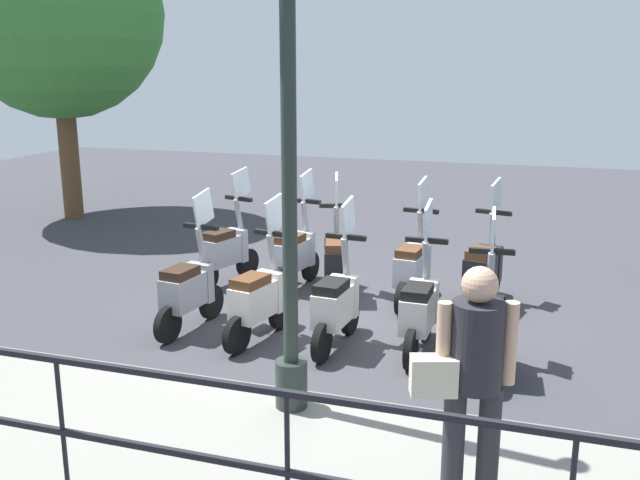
# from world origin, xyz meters

# --- Properties ---
(ground_plane) EXTENTS (28.00, 28.00, 0.00)m
(ground_plane) POSITION_xyz_m (0.00, 0.00, 0.00)
(ground_plane) COLOR #38383D
(promenade_walkway) EXTENTS (2.20, 20.00, 0.15)m
(promenade_walkway) POSITION_xyz_m (-3.15, 0.00, 0.07)
(promenade_walkway) COLOR gray
(promenade_walkway) RESTS_ON ground_plane
(fence_railing) EXTENTS (0.04, 16.03, 1.07)m
(fence_railing) POSITION_xyz_m (-4.20, 0.00, 0.90)
(fence_railing) COLOR black
(fence_railing) RESTS_ON promenade_walkway
(lamp_post_near) EXTENTS (0.26, 0.90, 3.94)m
(lamp_post_near) POSITION_xyz_m (-2.40, -0.09, 1.88)
(lamp_post_near) COLOR #232D28
(lamp_post_near) RESTS_ON promenade_walkway
(pedestrian_with_bag) EXTENTS (0.44, 0.62, 1.59)m
(pedestrian_with_bag) POSITION_xyz_m (-3.34, -1.61, 1.08)
(pedestrian_with_bag) COLOR #28282D
(pedestrian_with_bag) RESTS_ON promenade_walkway
(tree_large) EXTENTS (3.82, 3.82, 5.69)m
(tree_large) POSITION_xyz_m (3.93, 6.69, 3.77)
(tree_large) COLOR brown
(tree_large) RESTS_ON ground_plane
(scooter_near_0) EXTENTS (1.23, 0.44, 1.54)m
(scooter_near_0) POSITION_xyz_m (-0.87, -1.53, 0.48)
(scooter_near_0) COLOR black
(scooter_near_0) RESTS_ON ground_plane
(scooter_near_1) EXTENTS (1.23, 0.44, 1.54)m
(scooter_near_1) POSITION_xyz_m (-0.64, -0.83, 0.48)
(scooter_near_1) COLOR black
(scooter_near_1) RESTS_ON ground_plane
(scooter_near_2) EXTENTS (1.23, 0.44, 1.54)m
(scooter_near_2) POSITION_xyz_m (-0.74, 0.02, 0.48)
(scooter_near_2) COLOR black
(scooter_near_2) RESTS_ON ground_plane
(scooter_near_3) EXTENTS (1.22, 0.49, 1.54)m
(scooter_near_3) POSITION_xyz_m (-0.83, 0.85, 0.48)
(scooter_near_3) COLOR black
(scooter_near_3) RESTS_ON ground_plane
(scooter_near_4) EXTENTS (1.23, 0.44, 1.54)m
(scooter_near_4) POSITION_xyz_m (-0.77, 1.71, 0.48)
(scooter_near_4) COLOR black
(scooter_near_4) RESTS_ON ground_plane
(scooter_far_0) EXTENTS (1.22, 0.50, 1.54)m
(scooter_far_0) POSITION_xyz_m (1.04, -1.31, 0.48)
(scooter_far_0) COLOR black
(scooter_far_0) RESTS_ON ground_plane
(scooter_far_1) EXTENTS (1.23, 0.44, 1.54)m
(scooter_far_1) POSITION_xyz_m (0.85, -0.48, 0.48)
(scooter_far_1) COLOR black
(scooter_far_1) RESTS_ON ground_plane
(scooter_far_2) EXTENTS (1.20, 0.53, 1.54)m
(scooter_far_2) POSITION_xyz_m (0.84, 0.49, 0.48)
(scooter_far_2) COLOR black
(scooter_far_2) RESTS_ON ground_plane
(scooter_far_3) EXTENTS (1.23, 0.45, 1.54)m
(scooter_far_3) POSITION_xyz_m (1.01, 1.09, 0.48)
(scooter_far_3) COLOR black
(scooter_far_3) RESTS_ON ground_plane
(scooter_far_4) EXTENTS (1.20, 0.54, 1.54)m
(scooter_far_4) POSITION_xyz_m (0.92, 2.04, 0.48)
(scooter_far_4) COLOR black
(scooter_far_4) RESTS_ON ground_plane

